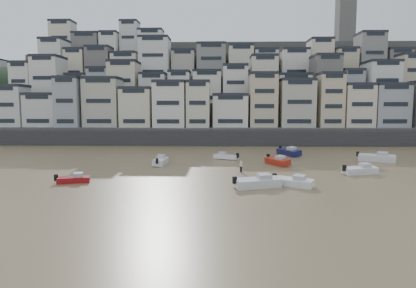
{
  "coord_description": "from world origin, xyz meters",
  "views": [
    {
      "loc": [
        8.69,
        -21.78,
        9.38
      ],
      "look_at": [
        7.12,
        30.0,
        4.0
      ],
      "focal_mm": 32.0,
      "sensor_mm": 36.0,
      "label": 1
    }
  ],
  "objects_px": {
    "boat_h": "(226,156)",
    "boat_d": "(360,169)",
    "boat_b": "(293,181)",
    "boat_a": "(258,181)",
    "boat_i": "(289,151)",
    "boat_e": "(277,160)",
    "boat_g": "(377,156)",
    "boat_j": "(74,178)",
    "person_pink": "(241,166)",
    "boat_f": "(160,160)"
  },
  "relations": [
    {
      "from": "boat_a",
      "to": "person_pink",
      "type": "distance_m",
      "value": 10.08
    },
    {
      "from": "boat_g",
      "to": "boat_a",
      "type": "distance_m",
      "value": 30.38
    },
    {
      "from": "boat_h",
      "to": "boat_d",
      "type": "bearing_deg",
      "value": 167.33
    },
    {
      "from": "boat_j",
      "to": "boat_e",
      "type": "relative_size",
      "value": 0.76
    },
    {
      "from": "person_pink",
      "to": "boat_i",
      "type": "bearing_deg",
      "value": 60.78
    },
    {
      "from": "boat_b",
      "to": "boat_d",
      "type": "relative_size",
      "value": 0.93
    },
    {
      "from": "boat_i",
      "to": "boat_d",
      "type": "bearing_deg",
      "value": -4.94
    },
    {
      "from": "boat_j",
      "to": "boat_b",
      "type": "distance_m",
      "value": 26.43
    },
    {
      "from": "boat_j",
      "to": "boat_g",
      "type": "relative_size",
      "value": 0.66
    },
    {
      "from": "boat_h",
      "to": "boat_f",
      "type": "distance_m",
      "value": 12.22
    },
    {
      "from": "boat_h",
      "to": "boat_e",
      "type": "bearing_deg",
      "value": 167.91
    },
    {
      "from": "boat_e",
      "to": "person_pink",
      "type": "distance_m",
      "value": 9.03
    },
    {
      "from": "boat_a",
      "to": "person_pink",
      "type": "bearing_deg",
      "value": 78.9
    },
    {
      "from": "boat_g",
      "to": "boat_a",
      "type": "xyz_separation_m",
      "value": [
        -22.16,
        -20.79,
        -0.05
      ]
    },
    {
      "from": "boat_h",
      "to": "boat_a",
      "type": "relative_size",
      "value": 0.79
    },
    {
      "from": "boat_e",
      "to": "boat_f",
      "type": "xyz_separation_m",
      "value": [
        -18.61,
        -0.33,
        0.01
      ]
    },
    {
      "from": "boat_b",
      "to": "person_pink",
      "type": "distance_m",
      "value": 10.73
    },
    {
      "from": "boat_i",
      "to": "boat_f",
      "type": "distance_m",
      "value": 25.38
    },
    {
      "from": "boat_b",
      "to": "person_pink",
      "type": "xyz_separation_m",
      "value": [
        -5.56,
        9.17,
        0.19
      ]
    },
    {
      "from": "boat_g",
      "to": "boat_i",
      "type": "relative_size",
      "value": 1.0
    },
    {
      "from": "boat_f",
      "to": "boat_a",
      "type": "relative_size",
      "value": 0.93
    },
    {
      "from": "boat_e",
      "to": "boat_g",
      "type": "bearing_deg",
      "value": 77.1
    },
    {
      "from": "boat_b",
      "to": "boat_a",
      "type": "bearing_deg",
      "value": -137.62
    },
    {
      "from": "boat_i",
      "to": "boat_j",
      "type": "bearing_deg",
      "value": -72.98
    },
    {
      "from": "boat_g",
      "to": "boat_f",
      "type": "distance_m",
      "value": 36.21
    },
    {
      "from": "boat_j",
      "to": "boat_h",
      "type": "distance_m",
      "value": 27.89
    },
    {
      "from": "boat_d",
      "to": "boat_h",
      "type": "height_order",
      "value": "boat_d"
    },
    {
      "from": "boat_g",
      "to": "boat_e",
      "type": "height_order",
      "value": "boat_g"
    },
    {
      "from": "boat_f",
      "to": "boat_d",
      "type": "bearing_deg",
      "value": -101.88
    },
    {
      "from": "boat_d",
      "to": "boat_e",
      "type": "distance_m",
      "value": 12.73
    },
    {
      "from": "boat_j",
      "to": "boat_g",
      "type": "xyz_separation_m",
      "value": [
        44.31,
        18.78,
        0.29
      ]
    },
    {
      "from": "boat_g",
      "to": "boat_b",
      "type": "height_order",
      "value": "boat_g"
    },
    {
      "from": "boat_j",
      "to": "boat_d",
      "type": "bearing_deg",
      "value": -5.1
    },
    {
      "from": "boat_g",
      "to": "boat_h",
      "type": "distance_m",
      "value": 25.48
    },
    {
      "from": "boat_j",
      "to": "boat_a",
      "type": "xyz_separation_m",
      "value": [
        22.15,
        -2.0,
        0.24
      ]
    },
    {
      "from": "boat_g",
      "to": "boat_j",
      "type": "bearing_deg",
      "value": -133.47
    },
    {
      "from": "boat_d",
      "to": "boat_i",
      "type": "distance_m",
      "value": 20.07
    },
    {
      "from": "boat_j",
      "to": "boat_e",
      "type": "xyz_separation_m",
      "value": [
        26.99,
        14.6,
        0.18
      ]
    },
    {
      "from": "boat_j",
      "to": "boat_h",
      "type": "xyz_separation_m",
      "value": [
        18.89,
        20.52,
        0.07
      ]
    },
    {
      "from": "boat_b",
      "to": "boat_f",
      "type": "distance_m",
      "value": 23.74
    },
    {
      "from": "boat_g",
      "to": "boat_a",
      "type": "relative_size",
      "value": 1.07
    },
    {
      "from": "boat_e",
      "to": "boat_i",
      "type": "relative_size",
      "value": 0.87
    },
    {
      "from": "boat_h",
      "to": "boat_a",
      "type": "height_order",
      "value": "boat_a"
    },
    {
      "from": "boat_e",
      "to": "person_pink",
      "type": "xyz_separation_m",
      "value": [
        -6.15,
        -6.61,
        0.12
      ]
    },
    {
      "from": "person_pink",
      "to": "boat_g",
      "type": "bearing_deg",
      "value": 24.69
    },
    {
      "from": "boat_d",
      "to": "boat_i",
      "type": "height_order",
      "value": "boat_i"
    },
    {
      "from": "boat_b",
      "to": "boat_d",
      "type": "bearing_deg",
      "value": 68.42
    },
    {
      "from": "boat_h",
      "to": "boat_e",
      "type": "xyz_separation_m",
      "value": [
        8.1,
        -5.92,
        0.11
      ]
    },
    {
      "from": "boat_i",
      "to": "boat_f",
      "type": "xyz_separation_m",
      "value": [
        -22.52,
        -11.71,
        -0.11
      ]
    },
    {
      "from": "boat_b",
      "to": "boat_a",
      "type": "xyz_separation_m",
      "value": [
        -4.25,
        -0.82,
        0.13
      ]
    }
  ]
}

